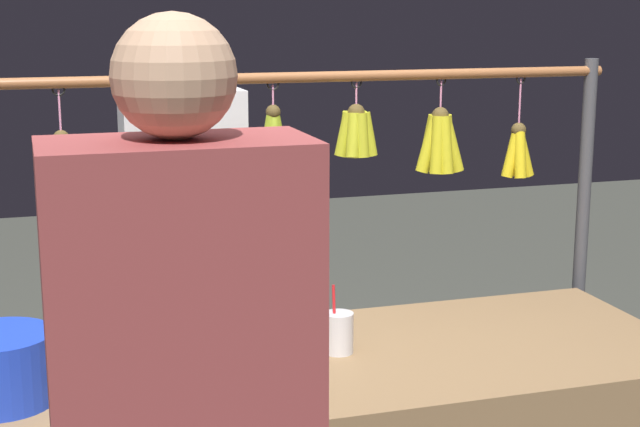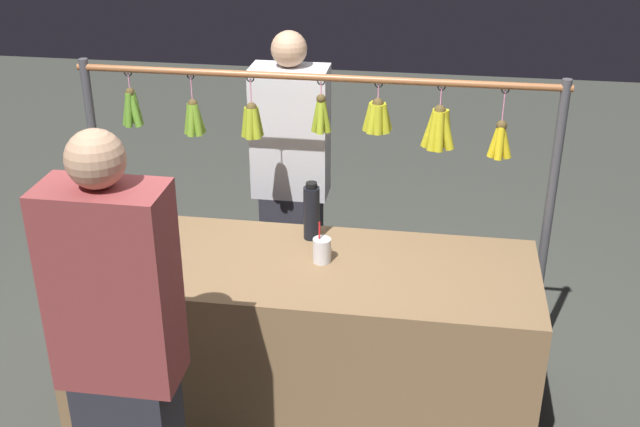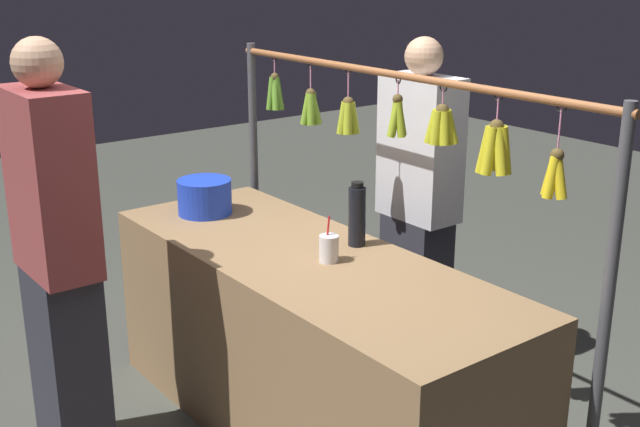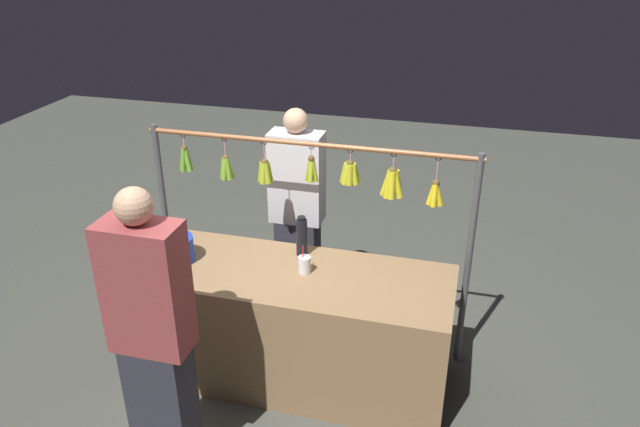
{
  "view_description": "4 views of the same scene",
  "coord_description": "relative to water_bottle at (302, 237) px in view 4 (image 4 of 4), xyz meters",
  "views": [
    {
      "loc": [
        0.68,
        2.31,
        1.74
      ],
      "look_at": [
        -0.03,
        0.0,
        1.22
      ],
      "focal_mm": 53.96,
      "sensor_mm": 36.0,
      "label": 1
    },
    {
      "loc": [
        -0.55,
        2.99,
        2.54
      ],
      "look_at": [
        -0.09,
        0.0,
        1.07
      ],
      "focal_mm": 44.57,
      "sensor_mm": 36.0,
      "label": 2
    },
    {
      "loc": [
        -2.51,
        1.86,
        2.01
      ],
      "look_at": [
        -0.08,
        0.0,
        1.03
      ],
      "focal_mm": 45.38,
      "sensor_mm": 36.0,
      "label": 3
    },
    {
      "loc": [
        -1.04,
        3.12,
        2.85
      ],
      "look_at": [
        -0.21,
        0.0,
        1.27
      ],
      "focal_mm": 33.86,
      "sensor_mm": 36.0,
      "label": 4
    }
  ],
  "objects": [
    {
      "name": "ground_plane",
      "position": [
        0.02,
        0.25,
        -0.96
      ],
      "size": [
        12.0,
        12.0,
        0.0
      ],
      "primitive_type": "plane",
      "color": "#43463E"
    },
    {
      "name": "market_counter",
      "position": [
        0.02,
        0.25,
        -0.55
      ],
      "size": [
        2.09,
        0.75,
        0.82
      ],
      "primitive_type": "cube",
      "color": "olive",
      "rests_on": "ground"
    },
    {
      "name": "display_rack",
      "position": [
        -0.03,
        -0.2,
        0.21
      ],
      "size": [
        2.26,
        0.14,
        1.57
      ],
      "color": "#4C4C51",
      "rests_on": "ground"
    },
    {
      "name": "water_bottle",
      "position": [
        0.0,
        0.0,
        0.0
      ],
      "size": [
        0.07,
        0.07,
        0.28
      ],
      "color": "black",
      "rests_on": "market_counter"
    },
    {
      "name": "blue_bucket",
      "position": [
        0.79,
        0.29,
        -0.05
      ],
      "size": [
        0.26,
        0.26,
        0.17
      ],
      "primitive_type": "cylinder",
      "color": "blue",
      "rests_on": "market_counter"
    },
    {
      "name": "drink_cup",
      "position": [
        -0.08,
        0.21,
        -0.08
      ],
      "size": [
        0.08,
        0.08,
        0.19
      ],
      "color": "silver",
      "rests_on": "market_counter"
    },
    {
      "name": "vendor_person",
      "position": [
        0.2,
        -0.56,
        -0.14
      ],
      "size": [
        0.39,
        0.21,
        1.66
      ],
      "color": "#2D2D38",
      "rests_on": "ground"
    },
    {
      "name": "customer_person",
      "position": [
        0.48,
        1.12,
        -0.1
      ],
      "size": [
        0.41,
        0.22,
        1.73
      ],
      "color": "#2D2D38",
      "rests_on": "ground"
    }
  ]
}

